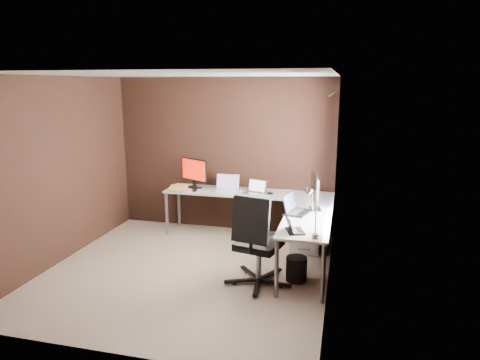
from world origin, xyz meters
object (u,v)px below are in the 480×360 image
drawer_pedestal (306,230)px  book_stack (178,188)px  laptop_black_small (293,228)px  monitor_left (194,172)px  laptop_white (227,187)px  laptop_silver (256,190)px  desk_lamp (311,207)px  office_chair (257,259)px  monitor_right (315,190)px  laptop_black_big (294,208)px  wastebasket (296,269)px

drawer_pedestal → book_stack: book_stack is taller
drawer_pedestal → laptop_black_small: bearing=-91.8°
monitor_left → laptop_white: 0.60m
monitor_left → laptop_silver: (1.05, -0.12, -0.22)m
drawer_pedestal → monitor_left: monitor_left is taller
monitor_left → laptop_black_small: (1.83, -1.74, -0.23)m
laptop_silver → desk_lamp: size_ratio=0.66×
laptop_black_small → office_chair: (-0.43, 0.05, -0.44)m
monitor_right → laptop_black_small: (-0.17, -0.97, -0.23)m
monitor_right → drawer_pedestal: bearing=7.3°
laptop_black_big → office_chair: bearing=167.2°
laptop_black_small → book_stack: 2.50m
drawer_pedestal → desk_lamp: (0.16, -1.44, 0.77)m
laptop_white → laptop_black_small: 2.12m
book_stack → wastebasket: size_ratio=0.99×
monitor_right → office_chair: size_ratio=0.50×
monitor_left → wastebasket: monitor_left is taller
wastebasket → monitor_right: bearing=78.4°
laptop_black_big → laptop_black_small: (0.07, -0.76, -0.02)m
laptop_silver → monitor_left: bearing=-169.0°
laptop_silver → book_stack: size_ratio=1.21×
drawer_pedestal → laptop_black_small: laptop_black_small is taller
drawer_pedestal → book_stack: size_ratio=2.00×
monitor_right → laptop_black_small: 1.01m
desk_lamp → laptop_black_small: bearing=149.0°
laptop_silver → wastebasket: size_ratio=1.20×
laptop_black_big → wastebasket: (0.10, -0.48, -0.64)m
drawer_pedestal → laptop_black_big: laptop_black_big is taller
laptop_white → book_stack: bearing=-165.0°
drawer_pedestal → desk_lamp: 1.64m
laptop_black_big → wastebasket: bearing=-154.4°
monitor_left → wastebasket: (1.85, -1.46, -0.85)m
laptop_black_big → desk_lamp: desk_lamp is taller
laptop_white → desk_lamp: desk_lamp is taller
desk_lamp → office_chair: desk_lamp is taller
book_stack → desk_lamp: bearing=-35.7°
laptop_black_small → wastebasket: 0.68m
desk_lamp → office_chair: 0.98m
monitor_right → wastebasket: size_ratio=1.91×
monitor_left → desk_lamp: size_ratio=0.91×
laptop_black_small → laptop_silver: bearing=6.2°
laptop_black_big → office_chair: size_ratio=0.40×
laptop_white → laptop_silver: laptop_white is taller
monitor_left → monitor_right: (2.00, -0.77, 0.00)m
monitor_left → laptop_black_small: monitor_left is taller
monitor_right → laptop_silver: bearing=43.8°
desk_lamp → laptop_white: bearing=124.4°
monitor_left → wastebasket: 2.51m
drawer_pedestal → laptop_silver: size_ratio=1.66×
monitor_right → book_stack: bearing=65.0°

